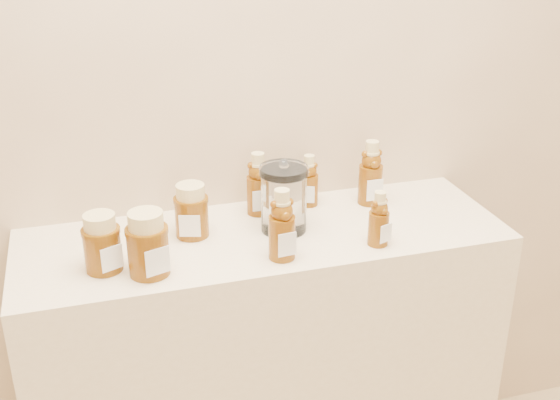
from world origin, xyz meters
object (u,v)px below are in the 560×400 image
object	(u,v)px
glass_canister	(284,196)
bear_bottle_back_left	(258,180)
bear_bottle_front_left	(282,220)
display_table	(266,381)
honey_jar_left	(102,243)

from	to	relation	value
glass_canister	bear_bottle_back_left	bearing A→B (deg)	107.39
bear_bottle_front_left	glass_canister	world-z (taller)	bear_bottle_front_left
display_table	glass_canister	size ratio (longest dim) A/B	6.58
glass_canister	display_table	bearing A→B (deg)	-171.44
bear_bottle_back_left	bear_bottle_front_left	xyz separation A→B (m)	(-0.01, -0.25, 0.00)
bear_bottle_front_left	glass_canister	size ratio (longest dim) A/B	1.05
honey_jar_left	bear_bottle_front_left	bearing A→B (deg)	-32.73
bear_bottle_back_left	glass_canister	world-z (taller)	bear_bottle_back_left
bear_bottle_front_left	honey_jar_left	size ratio (longest dim) A/B	1.42
bear_bottle_back_left	honey_jar_left	bearing A→B (deg)	-152.11
glass_canister	honey_jar_left	bearing A→B (deg)	-170.33
bear_bottle_front_left	glass_canister	bearing A→B (deg)	65.84
honey_jar_left	display_table	bearing A→B (deg)	-14.26
bear_bottle_back_left	bear_bottle_front_left	distance (m)	0.25
honey_jar_left	glass_canister	size ratio (longest dim) A/B	0.74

